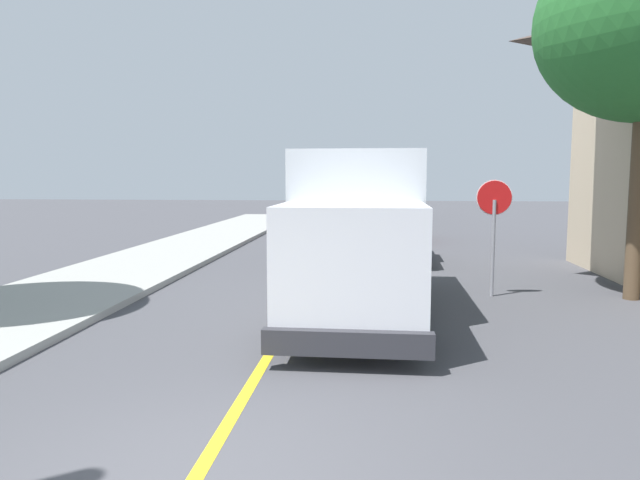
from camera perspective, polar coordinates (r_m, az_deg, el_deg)
The scene contains 7 objects.
centre_line_yellow at distance 15.13m, azimuth -0.72°, elevation -4.09°, with size 0.16×56.00×0.01m, color gold.
box_truck at distance 11.75m, azimuth 3.83°, elevation 1.57°, with size 2.47×7.20×3.20m.
parked_car_near at distance 19.06m, azimuth 7.72°, elevation 0.40°, with size 1.90×4.44×1.67m.
parked_car_mid at distance 25.19m, azimuth 7.55°, elevation 1.83°, with size 1.91×4.44×1.67m.
parked_car_far at distance 32.62m, azimuth 6.98°, elevation 2.85°, with size 1.86×4.43×1.67m.
parked_car_furthest at distance 38.97m, azimuth 6.86°, elevation 3.40°, with size 1.88×4.43×1.67m.
stop_sign at distance 13.68m, azimuth 16.70°, elevation 2.36°, with size 0.80×0.10×2.65m.
Camera 1 is at (1.61, -4.80, 2.73)m, focal length 32.60 mm.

